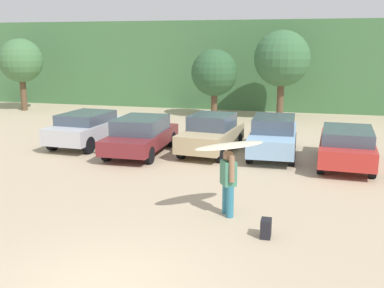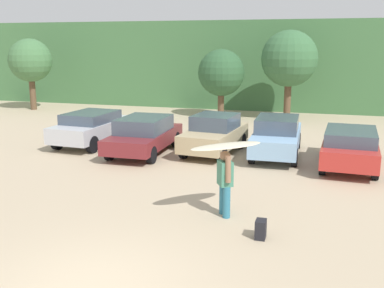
{
  "view_description": "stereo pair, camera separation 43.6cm",
  "coord_description": "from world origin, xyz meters",
  "px_view_note": "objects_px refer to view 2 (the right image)",
  "views": [
    {
      "loc": [
        3.58,
        -7.03,
        4.48
      ],
      "look_at": [
        0.03,
        6.72,
        1.3
      ],
      "focal_mm": 42.61,
      "sensor_mm": 36.0,
      "label": 1
    },
    {
      "loc": [
        4.0,
        -6.92,
        4.48
      ],
      "look_at": [
        0.03,
        6.72,
        1.3
      ],
      "focal_mm": 42.61,
      "sensor_mm": 36.0,
      "label": 2
    }
  ],
  "objects_px": {
    "parked_car_red": "(350,146)",
    "person_adult": "(225,180)",
    "parked_car_tan": "(215,134)",
    "parked_car_silver": "(92,127)",
    "parked_car_maroon": "(144,134)",
    "surfboard_cream": "(227,146)",
    "backpack_dropped": "(261,229)",
    "parked_car_sky_blue": "(277,136)"
  },
  "relations": [
    {
      "from": "parked_car_maroon",
      "to": "parked_car_red",
      "type": "relative_size",
      "value": 0.98
    },
    {
      "from": "parked_car_sky_blue",
      "to": "parked_car_tan",
      "type": "bearing_deg",
      "value": 94.69
    },
    {
      "from": "surfboard_cream",
      "to": "backpack_dropped",
      "type": "bearing_deg",
      "value": 91.09
    },
    {
      "from": "parked_car_silver",
      "to": "parked_car_maroon",
      "type": "bearing_deg",
      "value": -103.29
    },
    {
      "from": "parked_car_silver",
      "to": "backpack_dropped",
      "type": "xyz_separation_m",
      "value": [
        8.62,
        -7.96,
        -0.58
      ]
    },
    {
      "from": "parked_car_sky_blue",
      "to": "person_adult",
      "type": "distance_m",
      "value": 7.05
    },
    {
      "from": "parked_car_silver",
      "to": "person_adult",
      "type": "height_order",
      "value": "person_adult"
    },
    {
      "from": "parked_car_silver",
      "to": "parked_car_sky_blue",
      "type": "distance_m",
      "value": 8.13
    },
    {
      "from": "parked_car_sky_blue",
      "to": "surfboard_cream",
      "type": "bearing_deg",
      "value": 174.09
    },
    {
      "from": "parked_car_silver",
      "to": "person_adult",
      "type": "xyz_separation_m",
      "value": [
        7.51,
        -6.79,
        0.18
      ]
    },
    {
      "from": "parked_car_maroon",
      "to": "surfboard_cream",
      "type": "distance_m",
      "value": 7.67
    },
    {
      "from": "parked_car_red",
      "to": "parked_car_sky_blue",
      "type": "bearing_deg",
      "value": 73.32
    },
    {
      "from": "person_adult",
      "to": "surfboard_cream",
      "type": "bearing_deg",
      "value": 95.92
    },
    {
      "from": "parked_car_silver",
      "to": "surfboard_cream",
      "type": "height_order",
      "value": "surfboard_cream"
    },
    {
      "from": "parked_car_maroon",
      "to": "person_adult",
      "type": "relative_size",
      "value": 2.55
    },
    {
      "from": "person_adult",
      "to": "parked_car_tan",
      "type": "bearing_deg",
      "value": -104.44
    },
    {
      "from": "person_adult",
      "to": "surfboard_cream",
      "type": "relative_size",
      "value": 0.93
    },
    {
      "from": "parked_car_tan",
      "to": "surfboard_cream",
      "type": "distance_m",
      "value": 7.16
    },
    {
      "from": "parked_car_silver",
      "to": "backpack_dropped",
      "type": "height_order",
      "value": "parked_car_silver"
    },
    {
      "from": "parked_car_sky_blue",
      "to": "backpack_dropped",
      "type": "xyz_separation_m",
      "value": [
        0.5,
        -8.19,
        -0.59
      ]
    },
    {
      "from": "parked_car_tan",
      "to": "parked_car_sky_blue",
      "type": "xyz_separation_m",
      "value": [
        2.51,
        0.26,
        0.01
      ]
    },
    {
      "from": "parked_car_silver",
      "to": "surfboard_cream",
      "type": "relative_size",
      "value": 2.37
    },
    {
      "from": "parked_car_silver",
      "to": "parked_car_sky_blue",
      "type": "xyz_separation_m",
      "value": [
        8.12,
        0.22,
        0.01
      ]
    },
    {
      "from": "parked_car_red",
      "to": "surfboard_cream",
      "type": "xyz_separation_m",
      "value": [
        -3.33,
        -6.09,
        1.13
      ]
    },
    {
      "from": "parked_car_red",
      "to": "person_adult",
      "type": "height_order",
      "value": "person_adult"
    },
    {
      "from": "parked_car_silver",
      "to": "parked_car_maroon",
      "type": "height_order",
      "value": "parked_car_maroon"
    },
    {
      "from": "parked_car_red",
      "to": "backpack_dropped",
      "type": "bearing_deg",
      "value": 165.6
    },
    {
      "from": "parked_car_silver",
      "to": "parked_car_sky_blue",
      "type": "relative_size",
      "value": 0.96
    },
    {
      "from": "surfboard_cream",
      "to": "parked_car_silver",
      "type": "bearing_deg",
      "value": -84.95
    },
    {
      "from": "parked_car_maroon",
      "to": "person_adult",
      "type": "distance_m",
      "value": 7.53
    },
    {
      "from": "surfboard_cream",
      "to": "person_adult",
      "type": "bearing_deg",
      "value": -96.71
    },
    {
      "from": "surfboard_cream",
      "to": "backpack_dropped",
      "type": "height_order",
      "value": "surfboard_cream"
    },
    {
      "from": "parked_car_silver",
      "to": "parked_car_tan",
      "type": "height_order",
      "value": "parked_car_tan"
    },
    {
      "from": "person_adult",
      "to": "backpack_dropped",
      "type": "bearing_deg",
      "value": 103.42
    },
    {
      "from": "parked_car_tan",
      "to": "parked_car_sky_blue",
      "type": "bearing_deg",
      "value": -77.77
    },
    {
      "from": "parked_car_sky_blue",
      "to": "parked_car_red",
      "type": "relative_size",
      "value": 1.02
    },
    {
      "from": "person_adult",
      "to": "parked_car_silver",
      "type": "bearing_deg",
      "value": -72.25
    },
    {
      "from": "parked_car_maroon",
      "to": "parked_car_tan",
      "type": "distance_m",
      "value": 2.9
    },
    {
      "from": "parked_car_tan",
      "to": "parked_car_silver",
      "type": "bearing_deg",
      "value": 95.92
    },
    {
      "from": "surfboard_cream",
      "to": "parked_car_tan",
      "type": "bearing_deg",
      "value": -116.89
    },
    {
      "from": "parked_car_silver",
      "to": "person_adult",
      "type": "distance_m",
      "value": 10.13
    },
    {
      "from": "person_adult",
      "to": "backpack_dropped",
      "type": "relative_size",
      "value": 3.91
    }
  ]
}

